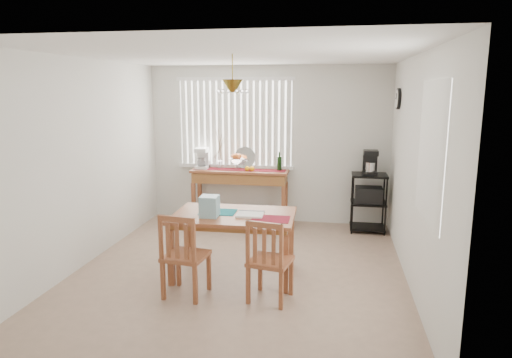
% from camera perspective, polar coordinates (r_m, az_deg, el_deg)
% --- Properties ---
extents(ground, '(4.00, 4.50, 0.01)m').
position_cam_1_polar(ground, '(5.82, -1.95, -11.27)').
color(ground, tan).
extents(room_shell, '(4.20, 4.70, 2.70)m').
position_cam_1_polar(room_shell, '(5.42, -2.00, 5.62)').
color(room_shell, silver).
rests_on(room_shell, ground).
extents(sideboard, '(1.61, 0.45, 0.90)m').
position_cam_1_polar(sideboard, '(7.58, -1.96, -0.53)').
color(sideboard, brown).
rests_on(sideboard, ground).
extents(sideboard_items, '(1.53, 0.38, 0.69)m').
position_cam_1_polar(sideboard_items, '(7.59, -3.96, 2.31)').
color(sideboard_items, maroon).
rests_on(sideboard_items, sideboard).
extents(wire_cart, '(0.54, 0.43, 0.92)m').
position_cam_1_polar(wire_cart, '(7.36, 13.89, -2.21)').
color(wire_cart, black).
rests_on(wire_cart, ground).
extents(cart_items, '(0.22, 0.26, 0.38)m').
position_cam_1_polar(cart_items, '(7.27, 14.08, 1.95)').
color(cart_items, black).
rests_on(cart_items, wire_cart).
extents(dining_table, '(1.45, 0.95, 0.76)m').
position_cam_1_polar(dining_table, '(5.44, -2.78, -5.27)').
color(dining_table, brown).
rests_on(dining_table, ground).
extents(table_items, '(1.10, 0.50, 0.24)m').
position_cam_1_polar(table_items, '(5.30, -4.54, -3.71)').
color(table_items, '#15707A').
rests_on(table_items, dining_table).
extents(chair_left, '(0.48, 0.48, 0.94)m').
position_cam_1_polar(chair_left, '(5.01, -8.97, -9.46)').
color(chair_left, brown).
rests_on(chair_left, ground).
extents(chair_right, '(0.49, 0.49, 0.91)m').
position_cam_1_polar(chair_right, '(4.85, 1.64, -10.22)').
color(chair_right, brown).
rests_on(chair_right, ground).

